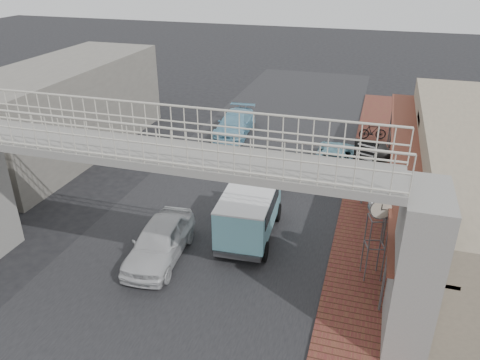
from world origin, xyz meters
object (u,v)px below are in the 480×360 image
Objects in this scene: white_hatchback at (160,241)px; motorcycle_near at (354,171)px; motorcycle_far at (373,131)px; arrow_sign at (384,156)px; dark_sedan at (266,170)px; angkot_curb at (335,156)px; angkot_van at (249,208)px; street_clock at (380,211)px; angkot_far at (235,123)px.

white_hatchback is 11.00m from motorcycle_near.
arrow_sign is (0.63, -8.90, 2.05)m from motorcycle_far.
white_hatchback is 2.61× the size of motorcycle_far.
angkot_curb is (3.12, 2.75, -0.00)m from dark_sedan.
motorcycle_far is (1.77, 4.74, -0.05)m from angkot_curb.
angkot_van is (2.84, 2.34, 0.62)m from white_hatchback.
street_clock reaches higher than angkot_van.
arrow_sign is at bearing -138.71° from motorcycle_near.
motorcycle_near is (3.64, 6.55, -0.81)m from angkot_van.
angkot_far is at bearing 161.28° from arrow_sign.
dark_sedan and angkot_curb have the same top height.
street_clock is (1.23, -7.88, 2.21)m from motorcycle_near.
angkot_van is 1.42× the size of arrow_sign.
angkot_van is (-2.51, -7.97, 0.71)m from angkot_curb.
angkot_curb is (5.36, 10.31, -0.09)m from white_hatchback.
arrow_sign is at bearing -7.96° from dark_sedan.
motorcycle_far is (4.90, 7.49, -0.05)m from dark_sedan.
arrow_sign is (4.92, 3.81, 1.29)m from angkot_van.
angkot_far reaches higher than motorcycle_near.
angkot_van is 6.35m from arrow_sign.
motorcycle_far is 0.52× the size of arrow_sign.
street_clock is 5.14m from arrow_sign.
arrow_sign reaches higher than angkot_van.
motorcycle_near is at bearing 136.09° from arrow_sign.
angkot_curb is 1.45× the size of street_clock.
street_clock is at bearing -18.53° from angkot_van.
angkot_far is (-6.69, 3.42, 0.06)m from angkot_curb.
angkot_van is 2.70× the size of motorcycle_far.
arrow_sign is (5.53, -1.41, 2.00)m from dark_sedan.
arrow_sign is (2.40, -4.16, 2.00)m from angkot_curb.
dark_sedan is 8.79m from street_clock.
dark_sedan is 0.88× the size of angkot_van.
dark_sedan is 2.37× the size of motorcycle_far.
angkot_van reaches higher than angkot_far.
street_clock is at bearing -43.73° from dark_sedan.
arrow_sign is at bearing -43.44° from angkot_far.
motorcycle_far is at bearing -107.55° from angkot_curb.
motorcycle_far is at bearing 63.15° from dark_sedan.
angkot_van is at bearing 35.08° from white_hatchback.
motorcycle_far is (4.29, 12.71, -0.76)m from angkot_van.
angkot_van is at bearing -73.49° from angkot_far.
motorcycle_far is at bearing 75.85° from street_clock.
motorcycle_near is (4.25, 1.34, -0.10)m from dark_sedan.
angkot_far is (-1.33, 13.72, -0.03)m from white_hatchback.
dark_sedan is at bearing -63.61° from angkot_far.
arrow_sign is at bearing 122.98° from angkot_curb.
dark_sedan is 1.24× the size of arrow_sign.
angkot_far is at bearing 91.20° from white_hatchback.
street_clock is 1.02× the size of arrow_sign.
angkot_curb reaches higher than motorcycle_far.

